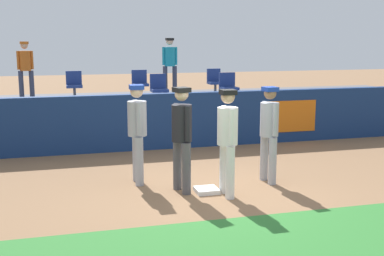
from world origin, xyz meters
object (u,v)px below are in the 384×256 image
at_px(first_base, 207,190).
at_px(seat_front_right, 228,86).
at_px(player_coach_visitor, 137,127).
at_px(spectator_hooded, 170,61).
at_px(seat_front_center, 159,88).
at_px(seat_back_center, 140,82).
at_px(seat_back_left, 74,84).
at_px(player_umpire, 182,132).
at_px(player_fielder_home, 227,135).
at_px(seat_back_right, 215,80).
at_px(spectator_capped, 25,66).
at_px(player_runner_visitor, 269,128).

bearing_deg(first_base, seat_front_right, 66.97).
height_order(player_coach_visitor, spectator_hooded, spectator_hooded).
xyz_separation_m(seat_front_center, seat_back_center, (-0.23, 1.80, 0.00)).
bearing_deg(seat_front_right, seat_front_center, -179.99).
bearing_deg(seat_back_left, player_umpire, -76.78).
xyz_separation_m(player_fielder_home, seat_back_right, (2.08, 7.24, 0.31)).
relative_size(first_base, spectator_hooded, 0.22).
xyz_separation_m(player_coach_visitor, spectator_capped, (-2.31, 6.70, 0.82)).
height_order(player_fielder_home, seat_back_center, player_fielder_home).
relative_size(first_base, player_runner_visitor, 0.22).
distance_m(player_runner_visitor, spectator_capped, 8.72).
xyz_separation_m(seat_back_left, seat_back_right, (4.39, -0.00, -0.00)).
xyz_separation_m(player_fielder_home, seat_back_center, (-0.33, 7.24, 0.31)).
bearing_deg(player_umpire, first_base, 53.20).
bearing_deg(first_base, seat_back_left, 106.09).
bearing_deg(player_umpire, seat_front_center, 158.32).
xyz_separation_m(seat_front_right, spectator_hooded, (-1.08, 2.78, 0.58)).
relative_size(seat_back_left, seat_back_center, 1.00).
xyz_separation_m(player_coach_visitor, seat_back_right, (3.46, 6.08, 0.30)).
bearing_deg(spectator_hooded, seat_back_right, 142.11).
xyz_separation_m(seat_back_left, spectator_capped, (-1.38, 0.62, 0.52)).
height_order(player_coach_visitor, seat_back_center, player_coach_visitor).
bearing_deg(seat_back_right, player_coach_visitor, -119.66).
xyz_separation_m(first_base, seat_front_center, (0.19, 5.19, 1.35)).
distance_m(first_base, spectator_capped, 8.54).
bearing_deg(player_runner_visitor, spectator_hooded, 176.37).
bearing_deg(seat_back_center, seat_front_right, -38.71).
height_order(player_fielder_home, player_coach_visitor, player_coach_visitor).
bearing_deg(spectator_capped, seat_back_right, 164.13).
xyz_separation_m(player_fielder_home, spectator_capped, (-3.69, 7.86, 0.82)).
height_order(player_coach_visitor, spectator_capped, spectator_capped).
distance_m(player_umpire, seat_front_center, 5.06).
height_order(player_runner_visitor, player_coach_visitor, player_coach_visitor).
bearing_deg(seat_back_center, spectator_hooded, 39.99).
relative_size(player_umpire, seat_front_right, 2.24).
xyz_separation_m(seat_front_right, seat_back_center, (-2.25, 1.80, -0.00)).
distance_m(first_base, seat_front_center, 5.36).
relative_size(first_base, seat_back_left, 0.48).
bearing_deg(seat_front_right, seat_back_center, 141.29).
relative_size(player_fielder_home, seat_front_right, 2.23).
distance_m(seat_back_center, spectator_capped, 3.45).
height_order(seat_back_left, spectator_hooded, spectator_hooded).
distance_m(player_umpire, seat_front_right, 5.67).
relative_size(player_coach_visitor, seat_back_right, 2.24).
height_order(player_runner_visitor, seat_back_left, player_runner_visitor).
distance_m(player_coach_visitor, player_umpire, 1.00).
xyz_separation_m(player_runner_visitor, seat_back_left, (-3.34, 6.66, 0.32)).
distance_m(player_umpire, seat_back_left, 7.01).
xyz_separation_m(player_umpire, seat_front_right, (2.62, 5.02, 0.30)).
relative_size(seat_back_left, seat_back_right, 1.00).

